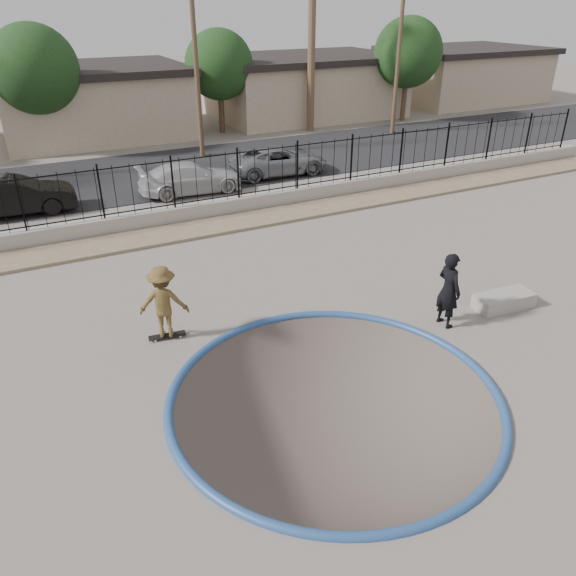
# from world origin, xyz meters

# --- Properties ---
(ground) EXTENTS (120.00, 120.00, 2.20)m
(ground) POSITION_xyz_m (0.00, 12.00, -1.10)
(ground) COLOR #6F665D
(ground) RESTS_ON ground
(bowl_pit) EXTENTS (6.84, 6.84, 1.80)m
(bowl_pit) POSITION_xyz_m (0.00, -1.00, 0.00)
(bowl_pit) COLOR #4E433C
(bowl_pit) RESTS_ON ground
(coping_ring) EXTENTS (7.04, 7.04, 0.20)m
(coping_ring) POSITION_xyz_m (0.00, -1.00, 0.00)
(coping_ring) COLOR #284C85
(coping_ring) RESTS_ON ground
(rock_strip) EXTENTS (42.00, 1.60, 0.11)m
(rock_strip) POSITION_xyz_m (0.00, 9.20, 0.06)
(rock_strip) COLOR #9D8367
(rock_strip) RESTS_ON ground
(retaining_wall) EXTENTS (42.00, 0.45, 0.60)m
(retaining_wall) POSITION_xyz_m (0.00, 10.30, 0.30)
(retaining_wall) COLOR gray
(retaining_wall) RESTS_ON ground
(fence) EXTENTS (40.00, 0.04, 1.80)m
(fence) POSITION_xyz_m (0.00, 10.30, 1.50)
(fence) COLOR black
(fence) RESTS_ON retaining_wall
(street) EXTENTS (90.00, 8.00, 0.04)m
(street) POSITION_xyz_m (0.00, 17.00, 0.02)
(street) COLOR black
(street) RESTS_ON ground
(house_center) EXTENTS (10.60, 8.60, 3.90)m
(house_center) POSITION_xyz_m (0.00, 26.50, 1.97)
(house_center) COLOR tan
(house_center) RESTS_ON ground
(house_east) EXTENTS (12.60, 8.60, 3.90)m
(house_east) POSITION_xyz_m (14.00, 26.50, 1.97)
(house_east) COLOR tan
(house_east) RESTS_ON ground
(house_east_far) EXTENTS (11.60, 8.60, 3.90)m
(house_east_far) POSITION_xyz_m (28.00, 26.50, 1.97)
(house_east_far) COLOR tan
(house_east_far) RESTS_ON ground
(utility_pole_mid) EXTENTS (1.70, 0.24, 9.50)m
(utility_pole_mid) POSITION_xyz_m (4.00, 19.00, 4.96)
(utility_pole_mid) COLOR #473323
(utility_pole_mid) RESTS_ON ground
(utility_pole_right) EXTENTS (1.70, 0.24, 9.00)m
(utility_pole_right) POSITION_xyz_m (16.00, 19.00, 4.70)
(utility_pole_right) COLOR #473323
(utility_pole_right) RESTS_ON ground
(street_tree_left) EXTENTS (4.32, 4.32, 6.36)m
(street_tree_left) POSITION_xyz_m (-3.00, 23.00, 4.19)
(street_tree_left) COLOR #473323
(street_tree_left) RESTS_ON ground
(street_tree_mid) EXTENTS (3.96, 3.96, 5.83)m
(street_tree_mid) POSITION_xyz_m (7.00, 24.00, 3.84)
(street_tree_mid) COLOR #473323
(street_tree_mid) RESTS_ON ground
(street_tree_right) EXTENTS (4.32, 4.32, 6.36)m
(street_tree_right) POSITION_xyz_m (19.00, 22.00, 4.19)
(street_tree_right) COLOR #473323
(street_tree_right) RESTS_ON ground
(skater) EXTENTS (1.34, 1.06, 1.82)m
(skater) POSITION_xyz_m (-2.48, 2.81, 0.91)
(skater) COLOR olive
(skater) RESTS_ON ground
(skateboard) EXTENTS (0.92, 0.34, 0.08)m
(skateboard) POSITION_xyz_m (-2.48, 2.81, 0.06)
(skateboard) COLOR black
(skateboard) RESTS_ON ground
(videographer) EXTENTS (0.50, 0.73, 1.96)m
(videographer) POSITION_xyz_m (4.00, 0.28, 0.98)
(videographer) COLOR black
(videographer) RESTS_ON ground
(concrete_ledge) EXTENTS (1.65, 0.83, 0.40)m
(concrete_ledge) POSITION_xyz_m (6.00, 0.25, 0.20)
(concrete_ledge) COLOR gray
(concrete_ledge) RESTS_ON ground
(car_b) EXTENTS (4.43, 1.78, 1.43)m
(car_b) POSITION_xyz_m (-5.14, 13.83, 0.75)
(car_b) COLOR black
(car_b) RESTS_ON street
(car_c) EXTENTS (4.39, 1.94, 1.25)m
(car_c) POSITION_xyz_m (1.59, 13.40, 0.66)
(car_c) COLOR #BDBDBF
(car_c) RESTS_ON street
(car_d) EXTENTS (4.63, 2.28, 1.26)m
(car_d) POSITION_xyz_m (6.07, 14.21, 0.67)
(car_d) COLOR gray
(car_d) RESTS_ON street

